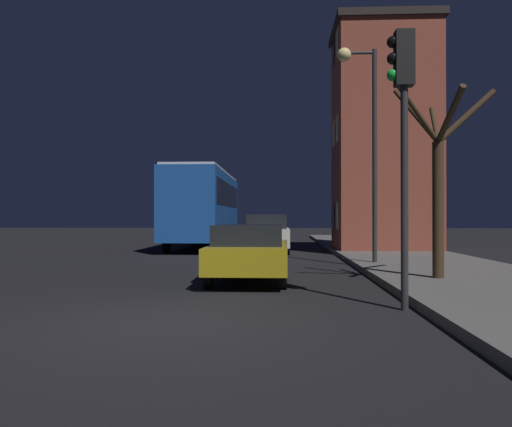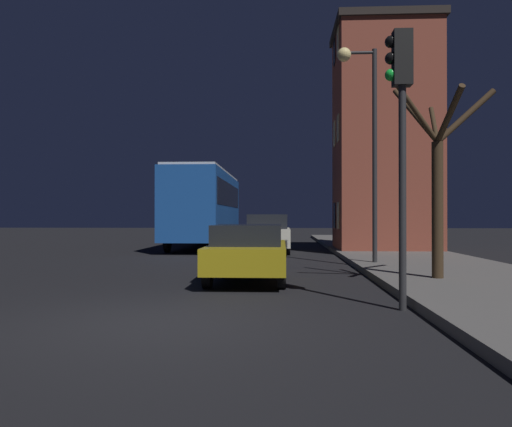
# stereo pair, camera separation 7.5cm
# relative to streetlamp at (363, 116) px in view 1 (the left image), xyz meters

# --- Properties ---
(ground_plane) EXTENTS (120.00, 120.00, 0.00)m
(ground_plane) POSITION_rel_streetlamp_xyz_m (-4.22, -7.80, -4.53)
(ground_plane) COLOR black
(brick_building) EXTENTS (4.30, 3.87, 9.54)m
(brick_building) POSITION_rel_streetlamp_xyz_m (1.95, 6.52, 0.43)
(brick_building) COLOR brown
(brick_building) RESTS_ON sidewalk
(streetlamp) EXTENTS (1.18, 0.42, 6.40)m
(streetlamp) POSITION_rel_streetlamp_xyz_m (0.00, 0.00, 0.00)
(streetlamp) COLOR #28282B
(streetlamp) RESTS_ON sidewalk
(traffic_light) EXTENTS (0.43, 0.24, 4.54)m
(traffic_light) POSITION_rel_streetlamp_xyz_m (-0.50, -6.78, -1.28)
(traffic_light) COLOR #28282B
(traffic_light) RESTS_ON ground
(bare_tree) EXTENTS (2.43, 2.09, 4.37)m
(bare_tree) POSITION_rel_streetlamp_xyz_m (1.02, -3.81, -2.09)
(bare_tree) COLOR #382819
(bare_tree) RESTS_ON sidewalk
(bus) EXTENTS (2.43, 10.29, 3.70)m
(bus) POSITION_rel_streetlamp_xyz_m (-6.20, 9.48, -2.34)
(bus) COLOR #194793
(bus) RESTS_ON ground
(car_near_lane) EXTENTS (1.75, 4.11, 1.33)m
(car_near_lane) POSITION_rel_streetlamp_xyz_m (-3.21, -3.17, -3.82)
(car_near_lane) COLOR olive
(car_near_lane) RESTS_ON ground
(car_mid_lane) EXTENTS (1.85, 4.77, 1.61)m
(car_mid_lane) POSITION_rel_streetlamp_xyz_m (-3.01, 6.31, -3.70)
(car_mid_lane) COLOR beige
(car_mid_lane) RESTS_ON ground
(car_far_lane) EXTENTS (1.82, 4.49, 1.48)m
(car_far_lane) POSITION_rel_streetlamp_xyz_m (-3.10, 16.89, -3.74)
(car_far_lane) COLOR black
(car_far_lane) RESTS_ON ground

